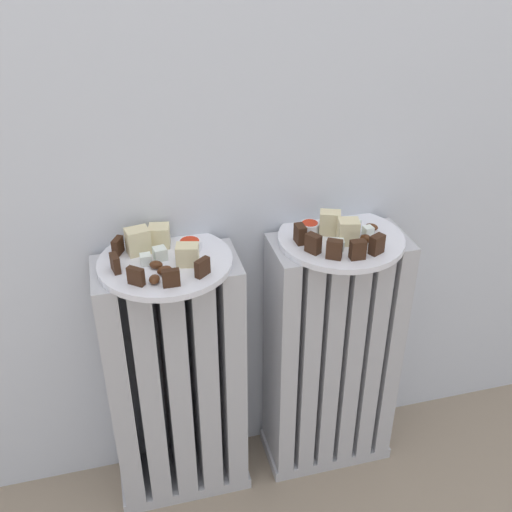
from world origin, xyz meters
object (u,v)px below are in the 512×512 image
at_px(radiator_right, 331,357).
at_px(fork, 360,239).
at_px(plate_right, 341,239).
at_px(jam_bowl_left, 190,244).
at_px(radiator_left, 176,385).
at_px(jam_bowl_right, 310,227).
at_px(plate_left, 165,262).

xyz_separation_m(radiator_right, fork, (0.03, -0.02, 0.32)).
bearing_deg(plate_right, jam_bowl_left, 175.12).
bearing_deg(radiator_left, jam_bowl_left, 26.58).
distance_m(jam_bowl_left, jam_bowl_right, 0.25).
bearing_deg(plate_left, jam_bowl_left, 26.58).
height_order(plate_right, jam_bowl_left, jam_bowl_left).
bearing_deg(jam_bowl_left, radiator_left, -153.42).
bearing_deg(fork, plate_right, 142.14).
xyz_separation_m(radiator_left, jam_bowl_right, (0.30, 0.03, 0.33)).
bearing_deg(jam_bowl_left, jam_bowl_right, 1.59).
bearing_deg(plate_left, radiator_left, 180.00).
relative_size(radiator_right, plate_left, 2.35).
relative_size(plate_right, fork, 2.89).
xyz_separation_m(plate_left, fork, (0.39, -0.02, 0.01)).
height_order(radiator_right, jam_bowl_right, jam_bowl_right).
xyz_separation_m(radiator_right, jam_bowl_right, (-0.06, 0.03, 0.33)).
bearing_deg(radiator_right, jam_bowl_right, 149.67).
bearing_deg(jam_bowl_left, plate_right, -4.88).
bearing_deg(radiator_left, radiator_right, -0.00).
distance_m(plate_right, fork, 0.04).
relative_size(jam_bowl_left, fork, 0.51).
bearing_deg(plate_right, jam_bowl_right, 149.67).
distance_m(radiator_right, jam_bowl_left, 0.45).
bearing_deg(radiator_left, plate_right, 0.00).
bearing_deg(jam_bowl_right, radiator_left, -173.75).
relative_size(radiator_right, jam_bowl_right, 15.44).
relative_size(radiator_left, fork, 6.78).
distance_m(radiator_right, plate_left, 0.48).
xyz_separation_m(radiator_right, plate_left, (-0.36, 0.00, 0.32)).
height_order(radiator_right, jam_bowl_left, jam_bowl_left).
bearing_deg(fork, radiator_left, 176.43).
bearing_deg(radiator_right, plate_left, 180.00).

